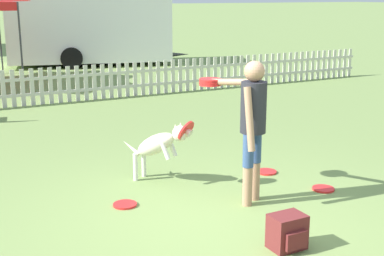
{
  "coord_description": "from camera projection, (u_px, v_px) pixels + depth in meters",
  "views": [
    {
      "loc": [
        -2.58,
        -4.37,
        2.27
      ],
      "look_at": [
        0.23,
        0.95,
        0.76
      ],
      "focal_mm": 50.0,
      "sensor_mm": 36.0,
      "label": 1
    }
  ],
  "objects": [
    {
      "name": "handler_person",
      "position": [
        250.0,
        115.0,
        5.79
      ],
      "size": [
        0.46,
        1.08,
        1.59
      ],
      "rotation": [
        0.0,
        0.0,
        0.54
      ],
      "color": "tan",
      "rests_on": "ground_plane"
    },
    {
      "name": "equipment_trailer",
      "position": [
        90.0,
        28.0,
        17.52
      ],
      "size": [
        6.01,
        3.48,
        2.24
      ],
      "rotation": [
        0.0,
        0.0,
        -0.26
      ],
      "color": "white",
      "rests_on": "ground_plane"
    },
    {
      "name": "frisbee_near_handler",
      "position": [
        323.0,
        189.0,
        6.38
      ],
      "size": [
        0.26,
        0.26,
        0.02
      ],
      "color": "red",
      "rests_on": "ground_plane"
    },
    {
      "name": "backpack_on_grass",
      "position": [
        288.0,
        232.0,
        4.87
      ],
      "size": [
        0.32,
        0.28,
        0.32
      ],
      "color": "maroon",
      "rests_on": "ground_plane"
    },
    {
      "name": "frisbee_midfield",
      "position": [
        266.0,
        172.0,
        6.99
      ],
      "size": [
        0.26,
        0.26,
        0.02
      ],
      "color": "red",
      "rests_on": "ground_plane"
    },
    {
      "name": "ground_plane",
      "position": [
        215.0,
        222.0,
        5.47
      ],
      "size": [
        240.0,
        240.0,
        0.0
      ],
      "primitive_type": "plane",
      "color": "olive"
    },
    {
      "name": "picket_fence",
      "position": [
        51.0,
        85.0,
        11.32
      ],
      "size": [
        17.11,
        0.04,
        0.78
      ],
      "color": "beige",
      "rests_on": "ground_plane"
    },
    {
      "name": "frisbee_near_dog",
      "position": [
        125.0,
        205.0,
        5.9
      ],
      "size": [
        0.26,
        0.26,
        0.02
      ],
      "color": "red",
      "rests_on": "ground_plane"
    },
    {
      "name": "leaping_dog",
      "position": [
        160.0,
        143.0,
        6.49
      ],
      "size": [
        0.67,
        0.97,
        0.84
      ],
      "rotation": [
        0.0,
        0.0,
        -2.6
      ],
      "color": "beige",
      "rests_on": "ground_plane"
    }
  ]
}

